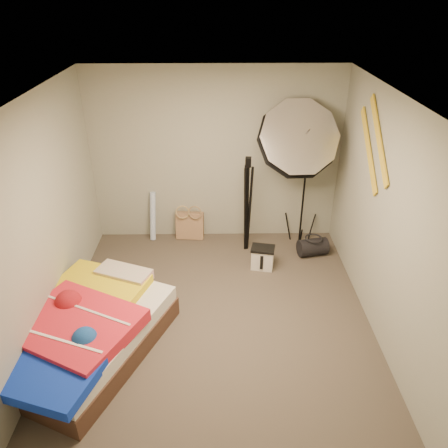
{
  "coord_description": "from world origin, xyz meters",
  "views": [
    {
      "loc": [
        0.04,
        -3.81,
        3.4
      ],
      "look_at": [
        0.1,
        0.6,
        0.95
      ],
      "focal_mm": 35.0,
      "sensor_mm": 36.0,
      "label": 1
    }
  ],
  "objects_px": {
    "bed": "(84,331)",
    "duffel_bag": "(313,247)",
    "tote_bag": "(190,226)",
    "camera_case": "(262,258)",
    "wrapping_roll": "(153,216)",
    "camera_tripod": "(247,199)",
    "photo_umbrella": "(297,140)"
  },
  "relations": [
    {
      "from": "bed",
      "to": "duffel_bag",
      "type": "bearing_deg",
      "value": 33.5
    },
    {
      "from": "tote_bag",
      "to": "camera_case",
      "type": "xyz_separation_m",
      "value": [
        1.02,
        -0.81,
        -0.06
      ]
    },
    {
      "from": "wrapping_roll",
      "to": "camera_tripod",
      "type": "relative_size",
      "value": 0.52
    },
    {
      "from": "wrapping_roll",
      "to": "bed",
      "type": "bearing_deg",
      "value": -100.37
    },
    {
      "from": "duffel_bag",
      "to": "camera_case",
      "type": "bearing_deg",
      "value": -169.87
    },
    {
      "from": "wrapping_roll",
      "to": "bed",
      "type": "distance_m",
      "value": 2.35
    },
    {
      "from": "wrapping_roll",
      "to": "camera_tripod",
      "type": "bearing_deg",
      "value": -13.53
    },
    {
      "from": "camera_case",
      "to": "bed",
      "type": "xyz_separation_m",
      "value": [
        -1.98,
        -1.5,
        0.12
      ]
    },
    {
      "from": "tote_bag",
      "to": "photo_umbrella",
      "type": "height_order",
      "value": "photo_umbrella"
    },
    {
      "from": "wrapping_roll",
      "to": "duffel_bag",
      "type": "distance_m",
      "value": 2.37
    },
    {
      "from": "tote_bag",
      "to": "bed",
      "type": "height_order",
      "value": "bed"
    },
    {
      "from": "tote_bag",
      "to": "wrapping_roll",
      "type": "relative_size",
      "value": 0.56
    },
    {
      "from": "tote_bag",
      "to": "bed",
      "type": "distance_m",
      "value": 2.5
    },
    {
      "from": "tote_bag",
      "to": "bed",
      "type": "bearing_deg",
      "value": -108.3
    },
    {
      "from": "wrapping_roll",
      "to": "duffel_bag",
      "type": "relative_size",
      "value": 1.81
    },
    {
      "from": "tote_bag",
      "to": "wrapping_roll",
      "type": "height_order",
      "value": "wrapping_roll"
    },
    {
      "from": "tote_bag",
      "to": "photo_umbrella",
      "type": "distance_m",
      "value": 2.04
    },
    {
      "from": "camera_tripod",
      "to": "duffel_bag",
      "type": "bearing_deg",
      "value": -10.62
    },
    {
      "from": "tote_bag",
      "to": "bed",
      "type": "xyz_separation_m",
      "value": [
        -0.96,
        -2.31,
        0.06
      ]
    },
    {
      "from": "tote_bag",
      "to": "camera_case",
      "type": "relative_size",
      "value": 1.42
    },
    {
      "from": "tote_bag",
      "to": "camera_tripod",
      "type": "distance_m",
      "value": 1.07
    },
    {
      "from": "camera_tripod",
      "to": "tote_bag",
      "type": "bearing_deg",
      "value": 158.26
    },
    {
      "from": "camera_case",
      "to": "bed",
      "type": "bearing_deg",
      "value": -131.23
    },
    {
      "from": "duffel_bag",
      "to": "bed",
      "type": "bearing_deg",
      "value": -158.79
    },
    {
      "from": "camera_case",
      "to": "camera_tripod",
      "type": "relative_size",
      "value": 0.21
    },
    {
      "from": "tote_bag",
      "to": "duffel_bag",
      "type": "bearing_deg",
      "value": -11.6
    },
    {
      "from": "duffel_bag",
      "to": "bed",
      "type": "xyz_separation_m",
      "value": [
        -2.72,
        -1.8,
        0.14
      ]
    },
    {
      "from": "bed",
      "to": "photo_umbrella",
      "type": "relative_size",
      "value": 0.99
    },
    {
      "from": "wrapping_roll",
      "to": "camera_tripod",
      "type": "height_order",
      "value": "camera_tripod"
    },
    {
      "from": "camera_case",
      "to": "photo_umbrella",
      "type": "relative_size",
      "value": 0.13
    },
    {
      "from": "camera_tripod",
      "to": "wrapping_roll",
      "type": "bearing_deg",
      "value": 166.47
    },
    {
      "from": "photo_umbrella",
      "to": "camera_tripod",
      "type": "bearing_deg",
      "value": -173.81
    }
  ]
}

